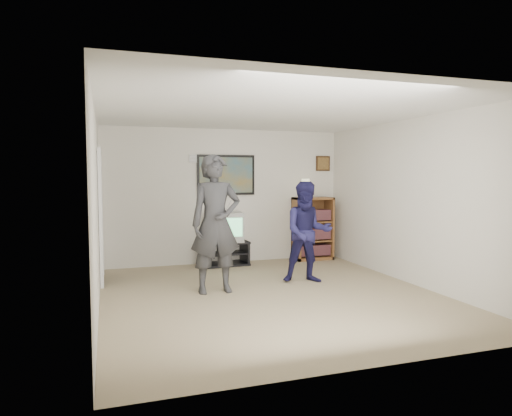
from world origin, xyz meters
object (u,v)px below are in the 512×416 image
crt_television (225,227)px  person_tall (216,224)px  media_stand (224,253)px  bookshelf (313,228)px  person_short (308,232)px

crt_television → person_tall: 1.94m
crt_television → person_tall: (-0.60, -1.83, 0.26)m
media_stand → crt_television: crt_television is taller
media_stand → bookshelf: 1.85m
media_stand → person_tall: bearing=-110.7°
person_tall → bookshelf: bearing=37.3°
media_stand → person_tall: (-0.57, -1.83, 0.75)m
crt_television → bookshelf: bookshelf is taller
bookshelf → person_short: (-0.90, -1.73, 0.17)m
person_short → media_stand: bearing=132.8°
media_stand → person_short: bearing=-65.0°
media_stand → person_tall: person_tall is taller
person_tall → person_short: bearing=4.6°
crt_television → person_short: (0.88, -1.68, 0.07)m
bookshelf → person_tall: (-2.38, -1.88, 0.36)m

